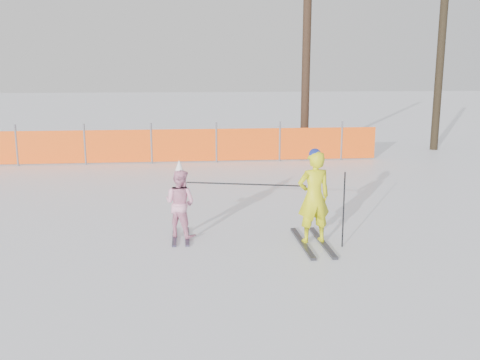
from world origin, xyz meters
name	(u,v)px	position (x,y,z in m)	size (l,w,h in m)	color
ground	(243,245)	(0.00, 0.00, 0.00)	(120.00, 120.00, 0.00)	white
adult	(314,198)	(1.16, -0.06, 0.80)	(0.61, 1.60, 1.61)	black
child	(180,203)	(-1.03, 0.51, 0.62)	(0.72, 1.01, 1.36)	black
ski_poles	(283,194)	(0.66, 0.04, 0.85)	(2.54, 0.76, 1.25)	black
safety_fence	(135,146)	(-2.45, 8.08, 0.56)	(15.12, 0.06, 1.25)	#595960
tree_trunks	(366,58)	(5.20, 9.50, 3.23)	(5.25, 1.06, 7.30)	#312116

